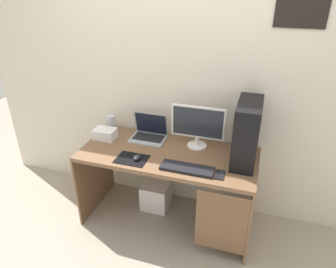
{
  "coord_description": "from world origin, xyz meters",
  "views": [
    {
      "loc": [
        0.69,
        -2.16,
        2.08
      ],
      "look_at": [
        0.0,
        0.0,
        0.91
      ],
      "focal_mm": 32.89,
      "sensor_mm": 36.0,
      "label": 1
    }
  ],
  "objects_px": {
    "subwoofer": "(156,195)",
    "projector": "(105,134)",
    "pc_tower": "(247,133)",
    "monitor": "(198,126)",
    "laptop": "(149,133)",
    "cell_phone": "(220,175)",
    "keyboard": "(187,168)",
    "mouse_left": "(137,157)",
    "speaker": "(111,123)"
  },
  "relations": [
    {
      "from": "laptop",
      "to": "projector",
      "type": "height_order",
      "value": "laptop"
    },
    {
      "from": "monitor",
      "to": "laptop",
      "type": "bearing_deg",
      "value": 177.17
    },
    {
      "from": "monitor",
      "to": "projector",
      "type": "height_order",
      "value": "monitor"
    },
    {
      "from": "laptop",
      "to": "cell_phone",
      "type": "xyz_separation_m",
      "value": [
        0.73,
        -0.4,
        -0.04
      ]
    },
    {
      "from": "projector",
      "to": "monitor",
      "type": "bearing_deg",
      "value": 7.53
    },
    {
      "from": "speaker",
      "to": "mouse_left",
      "type": "relative_size",
      "value": 1.67
    },
    {
      "from": "pc_tower",
      "to": "subwoofer",
      "type": "relative_size",
      "value": 1.94
    },
    {
      "from": "cell_phone",
      "to": "subwoofer",
      "type": "distance_m",
      "value": 0.95
    },
    {
      "from": "monitor",
      "to": "projector",
      "type": "bearing_deg",
      "value": -172.47
    },
    {
      "from": "speaker",
      "to": "subwoofer",
      "type": "height_order",
      "value": "speaker"
    },
    {
      "from": "projector",
      "to": "cell_phone",
      "type": "relative_size",
      "value": 1.54
    },
    {
      "from": "monitor",
      "to": "speaker",
      "type": "distance_m",
      "value": 0.87
    },
    {
      "from": "cell_phone",
      "to": "speaker",
      "type": "bearing_deg",
      "value": 159.21
    },
    {
      "from": "laptop",
      "to": "subwoofer",
      "type": "relative_size",
      "value": 1.23
    },
    {
      "from": "pc_tower",
      "to": "projector",
      "type": "relative_size",
      "value": 2.54
    },
    {
      "from": "mouse_left",
      "to": "subwoofer",
      "type": "relative_size",
      "value": 0.37
    },
    {
      "from": "monitor",
      "to": "projector",
      "type": "relative_size",
      "value": 2.32
    },
    {
      "from": "laptop",
      "to": "speaker",
      "type": "relative_size",
      "value": 2.0
    },
    {
      "from": "pc_tower",
      "to": "cell_phone",
      "type": "xyz_separation_m",
      "value": [
        -0.15,
        -0.27,
        -0.25
      ]
    },
    {
      "from": "monitor",
      "to": "mouse_left",
      "type": "relative_size",
      "value": 4.83
    },
    {
      "from": "laptop",
      "to": "keyboard",
      "type": "distance_m",
      "value": 0.62
    },
    {
      "from": "monitor",
      "to": "keyboard",
      "type": "relative_size",
      "value": 1.1
    },
    {
      "from": "laptop",
      "to": "speaker",
      "type": "height_order",
      "value": "laptop"
    },
    {
      "from": "laptop",
      "to": "keyboard",
      "type": "relative_size",
      "value": 0.76
    },
    {
      "from": "keyboard",
      "to": "subwoofer",
      "type": "xyz_separation_m",
      "value": [
        -0.39,
        0.35,
        -0.61
      ]
    },
    {
      "from": "pc_tower",
      "to": "monitor",
      "type": "distance_m",
      "value": 0.43
    },
    {
      "from": "monitor",
      "to": "mouse_left",
      "type": "xyz_separation_m",
      "value": [
        -0.42,
        -0.36,
        -0.18
      ]
    },
    {
      "from": "pc_tower",
      "to": "projector",
      "type": "distance_m",
      "value": 1.28
    },
    {
      "from": "pc_tower",
      "to": "keyboard",
      "type": "xyz_separation_m",
      "value": [
        -0.4,
        -0.28,
        -0.24
      ]
    },
    {
      "from": "monitor",
      "to": "cell_phone",
      "type": "distance_m",
      "value": 0.51
    },
    {
      "from": "pc_tower",
      "to": "subwoofer",
      "type": "bearing_deg",
      "value": 175.01
    },
    {
      "from": "speaker",
      "to": "projector",
      "type": "bearing_deg",
      "value": -82.87
    },
    {
      "from": "speaker",
      "to": "cell_phone",
      "type": "xyz_separation_m",
      "value": [
        1.13,
        -0.43,
        -0.08
      ]
    },
    {
      "from": "laptop",
      "to": "cell_phone",
      "type": "relative_size",
      "value": 2.47
    },
    {
      "from": "laptop",
      "to": "monitor",
      "type": "bearing_deg",
      "value": -2.83
    },
    {
      "from": "mouse_left",
      "to": "cell_phone",
      "type": "relative_size",
      "value": 0.74
    },
    {
      "from": "mouse_left",
      "to": "pc_tower",
      "type": "bearing_deg",
      "value": 17.13
    },
    {
      "from": "projector",
      "to": "subwoofer",
      "type": "bearing_deg",
      "value": 8.98
    },
    {
      "from": "mouse_left",
      "to": "subwoofer",
      "type": "height_order",
      "value": "mouse_left"
    },
    {
      "from": "pc_tower",
      "to": "speaker",
      "type": "relative_size",
      "value": 3.16
    },
    {
      "from": "speaker",
      "to": "cell_phone",
      "type": "distance_m",
      "value": 1.21
    },
    {
      "from": "keyboard",
      "to": "cell_phone",
      "type": "bearing_deg",
      "value": 0.6
    },
    {
      "from": "laptop",
      "to": "cell_phone",
      "type": "height_order",
      "value": "laptop"
    },
    {
      "from": "speaker",
      "to": "keyboard",
      "type": "distance_m",
      "value": 0.98
    },
    {
      "from": "monitor",
      "to": "laptop",
      "type": "relative_size",
      "value": 1.45
    },
    {
      "from": "pc_tower",
      "to": "keyboard",
      "type": "distance_m",
      "value": 0.55
    },
    {
      "from": "speaker",
      "to": "cell_phone",
      "type": "relative_size",
      "value": 1.24
    },
    {
      "from": "subwoofer",
      "to": "pc_tower",
      "type": "bearing_deg",
      "value": -4.99
    },
    {
      "from": "monitor",
      "to": "subwoofer",
      "type": "xyz_separation_m",
      "value": [
        -0.38,
        -0.04,
        -0.81
      ]
    },
    {
      "from": "subwoofer",
      "to": "projector",
      "type": "bearing_deg",
      "value": -171.02
    }
  ]
}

